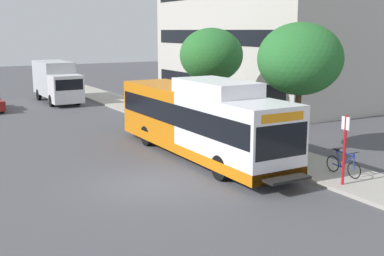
# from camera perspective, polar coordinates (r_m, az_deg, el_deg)

# --- Properties ---
(ground_plane) EXTENTS (120.00, 120.00, 0.00)m
(ground_plane) POSITION_cam_1_polar(r_m,az_deg,el_deg) (25.85, -12.54, -1.81)
(ground_plane) COLOR #4C4C51
(sidewalk_curb) EXTENTS (3.00, 56.00, 0.14)m
(sidewalk_curb) POSITION_cam_1_polar(r_m,az_deg,el_deg) (26.98, 3.09, -0.85)
(sidewalk_curb) COLOR #A8A399
(sidewalk_curb) RESTS_ON ground
(transit_bus) EXTENTS (2.58, 12.25, 3.65)m
(transit_bus) POSITION_cam_1_polar(r_m,az_deg,el_deg) (22.34, 0.89, 0.89)
(transit_bus) COLOR white
(transit_bus) RESTS_ON ground
(bus_stop_sign_pole) EXTENTS (0.10, 0.36, 2.60)m
(bus_stop_sign_pole) POSITION_cam_1_polar(r_m,az_deg,el_deg) (18.69, 17.30, -1.85)
(bus_stop_sign_pole) COLOR red
(bus_stop_sign_pole) RESTS_ON sidewalk_curb
(bicycle_parked) EXTENTS (0.52, 1.76, 1.02)m
(bicycle_parked) POSITION_cam_1_polar(r_m,az_deg,el_deg) (20.18, 17.16, -4.08)
(bicycle_parked) COLOR black
(bicycle_parked) RESTS_ON sidewalk_curb
(street_tree_near_stop) EXTENTS (3.87, 3.87, 5.96)m
(street_tree_near_stop) POSITION_cam_1_polar(r_m,az_deg,el_deg) (22.94, 12.42, 7.81)
(street_tree_near_stop) COLOR #4C3823
(street_tree_near_stop) RESTS_ON sidewalk_curb
(street_tree_mid_block) EXTENTS (3.75, 3.75, 5.74)m
(street_tree_mid_block) POSITION_cam_1_polar(r_m,az_deg,el_deg) (29.34, 2.26, 8.42)
(street_tree_mid_block) COLOR #4C3823
(street_tree_mid_block) RESTS_ON sidewalk_curb
(box_truck_background) EXTENTS (2.32, 7.01, 3.25)m
(box_truck_background) POSITION_cam_1_polar(r_m,az_deg,el_deg) (41.24, -15.45, 5.32)
(box_truck_background) COLOR silver
(box_truck_background) RESTS_ON ground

